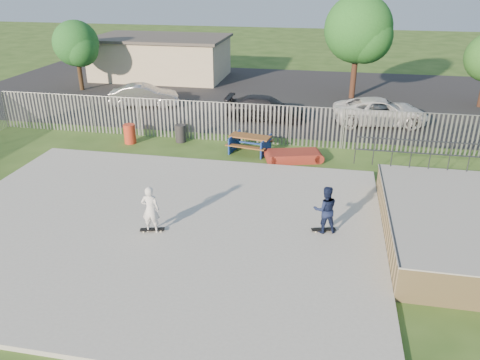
% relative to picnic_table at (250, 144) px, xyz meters
% --- Properties ---
extents(ground, '(120.00, 120.00, 0.00)m').
position_rel_picnic_table_xyz_m(ground, '(-1.86, -7.71, -0.41)').
color(ground, '#2D4E1A').
rests_on(ground, ground).
extents(concrete_slab, '(15.00, 12.00, 0.15)m').
position_rel_picnic_table_xyz_m(concrete_slab, '(-1.86, -7.71, -0.34)').
color(concrete_slab, '#A2A29D').
rests_on(concrete_slab, ground).
extents(quarter_pipe, '(5.50, 7.05, 2.19)m').
position_rel_picnic_table_xyz_m(quarter_pipe, '(7.63, -6.67, 0.15)').
color(quarter_pipe, tan).
rests_on(quarter_pipe, ground).
extents(fence, '(26.04, 16.02, 2.00)m').
position_rel_picnic_table_xyz_m(fence, '(-0.86, -3.12, 0.59)').
color(fence, gray).
rests_on(fence, ground).
extents(picnic_table, '(2.17, 1.90, 0.81)m').
position_rel_picnic_table_xyz_m(picnic_table, '(0.00, 0.00, 0.00)').
color(picnic_table, brown).
rests_on(picnic_table, ground).
extents(funbox, '(2.38, 1.64, 0.43)m').
position_rel_picnic_table_xyz_m(funbox, '(2.15, -0.74, -0.19)').
color(funbox, maroon).
rests_on(funbox, ground).
extents(trash_bin_red, '(0.58, 0.58, 0.97)m').
position_rel_picnic_table_xyz_m(trash_bin_red, '(-6.13, 0.08, 0.07)').
color(trash_bin_red, '#B7331C').
rests_on(trash_bin_red, ground).
extents(trash_bin_grey, '(0.53, 0.53, 0.89)m').
position_rel_picnic_table_xyz_m(trash_bin_grey, '(-3.69, 0.75, 0.03)').
color(trash_bin_grey, '#242326').
rests_on(trash_bin_grey, ground).
extents(parking_lot, '(40.00, 18.00, 0.02)m').
position_rel_picnic_table_xyz_m(parking_lot, '(-1.86, 11.29, -0.40)').
color(parking_lot, black).
rests_on(parking_lot, ground).
extents(car_silver, '(4.45, 2.45, 1.39)m').
position_rel_picnic_table_xyz_m(car_silver, '(-7.97, 6.69, 0.30)').
color(car_silver, '#AAA9AE').
rests_on(car_silver, parking_lot).
extents(car_dark, '(4.67, 2.01, 1.34)m').
position_rel_picnic_table_xyz_m(car_dark, '(-0.01, 5.32, 0.28)').
color(car_dark, black).
rests_on(car_dark, parking_lot).
extents(car_white, '(5.46, 3.07, 1.44)m').
position_rel_picnic_table_xyz_m(car_white, '(6.42, 5.70, 0.33)').
color(car_white, white).
rests_on(car_white, parking_lot).
extents(building, '(10.40, 6.40, 3.20)m').
position_rel_picnic_table_xyz_m(building, '(-9.86, 15.29, 1.20)').
color(building, beige).
rests_on(building, ground).
extents(tree_left, '(3.15, 3.15, 4.85)m').
position_rel_picnic_table_xyz_m(tree_left, '(-14.12, 10.07, 2.85)').
color(tree_left, '#3C2A18').
rests_on(tree_left, ground).
extents(tree_mid, '(4.33, 4.33, 6.68)m').
position_rel_picnic_table_xyz_m(tree_mid, '(5.02, 11.42, 4.09)').
color(tree_mid, '#42271A').
rests_on(tree_mid, ground).
extents(skateboard_a, '(0.82, 0.39, 0.08)m').
position_rel_picnic_table_xyz_m(skateboard_a, '(3.70, -7.12, -0.22)').
color(skateboard_a, black).
rests_on(skateboard_a, concrete_slab).
extents(skateboard_b, '(0.82, 0.40, 0.08)m').
position_rel_picnic_table_xyz_m(skateboard_b, '(-1.83, -8.20, -0.22)').
color(skateboard_b, black).
rests_on(skateboard_b, concrete_slab).
extents(skater_navy, '(0.91, 0.78, 1.61)m').
position_rel_picnic_table_xyz_m(skater_navy, '(3.70, -7.12, 0.54)').
color(skater_navy, '#121A39').
rests_on(skater_navy, concrete_slab).
extents(skater_white, '(0.62, 0.43, 1.61)m').
position_rel_picnic_table_xyz_m(skater_white, '(-1.83, -8.20, 0.54)').
color(skater_white, white).
rests_on(skater_white, concrete_slab).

